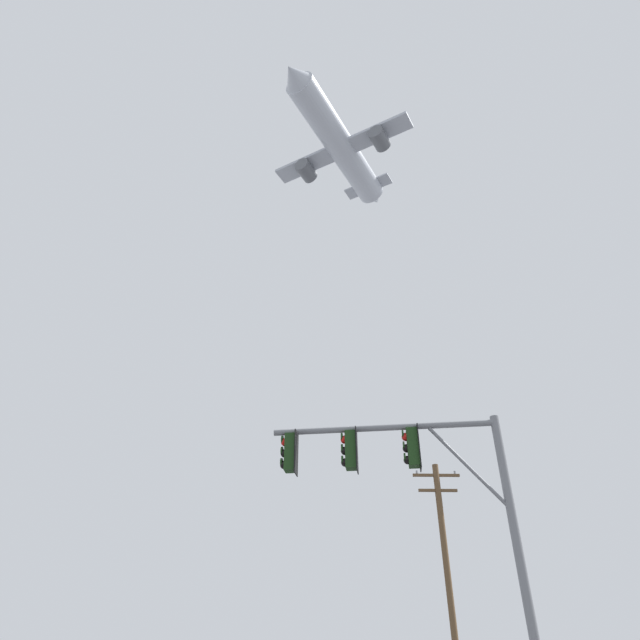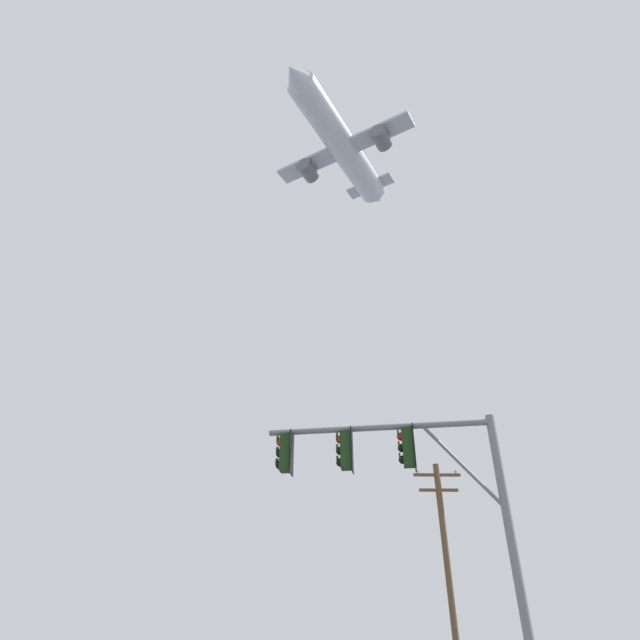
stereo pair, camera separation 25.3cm
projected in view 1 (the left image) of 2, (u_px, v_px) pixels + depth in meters
name	position (u px, v px, depth m)	size (l,w,h in m)	color
signal_pole_near	(409.00, 478.00, 12.22)	(5.37, 1.07, 6.06)	slate
utility_pole	(446.00, 559.00, 23.15)	(2.20, 0.28, 8.87)	brown
airplane	(339.00, 144.00, 59.00)	(14.97, 19.40, 5.75)	#B7BCC6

